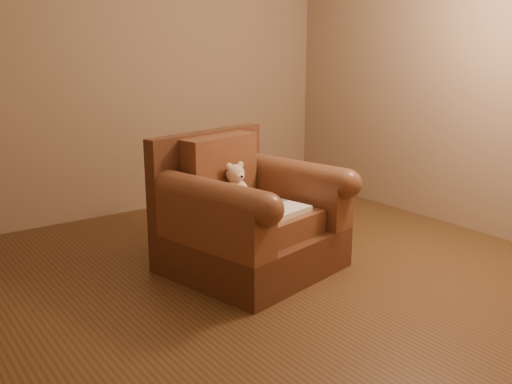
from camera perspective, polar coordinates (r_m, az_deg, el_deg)
floor at (r=3.92m, az=1.33°, el=-8.41°), size 4.00×4.00×0.00m
room at (r=3.61m, az=1.50°, el=17.52°), size 4.02×4.02×2.71m
armchair at (r=3.95m, az=-0.93°, el=-2.66°), size 1.22×1.18×0.93m
teddy_bear at (r=3.95m, az=-1.87°, el=0.33°), size 0.22×0.25×0.31m
guidebook at (r=3.76m, az=1.97°, el=-1.95°), size 0.50×0.37×0.04m
side_table at (r=4.55m, az=7.15°, el=-1.36°), size 0.38×0.38×0.54m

